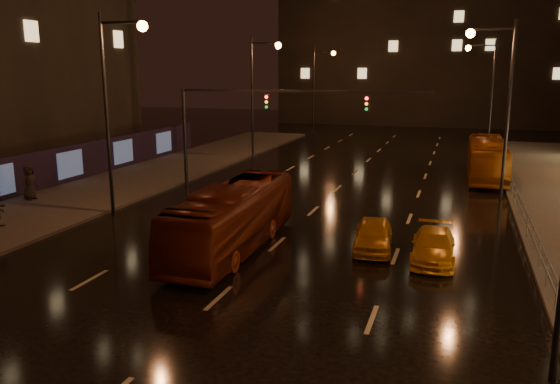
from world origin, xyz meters
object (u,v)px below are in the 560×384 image
Objects in this scene: bus_red at (233,218)px; pedestrian_c at (29,182)px; taxi_near at (373,235)px; taxi_far at (433,246)px; bus_curb at (487,159)px.

bus_red is 4.92× the size of pedestrian_c.
taxi_near is 1.91× the size of pedestrian_c.
bus_red is 8.06m from taxi_far.
bus_curb is at bearing 60.57° from bus_red.
taxi_far is at bearing -94.83° from pedestrian_c.
taxi_near is 19.83m from pedestrian_c.
bus_curb reaches higher than bus_red.
bus_curb is 2.63× the size of taxi_near.
bus_red is 22.21m from bus_curb.
taxi_near is (-5.00, -17.84, -0.74)m from bus_curb.
pedestrian_c is at bearing -148.26° from bus_curb.
pedestrian_c is at bearing 162.64° from bus_red.
bus_curb is 5.02× the size of pedestrian_c.
taxi_far is 2.03× the size of pedestrian_c.
taxi_far is (-2.56, -18.38, -0.80)m from bus_curb.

